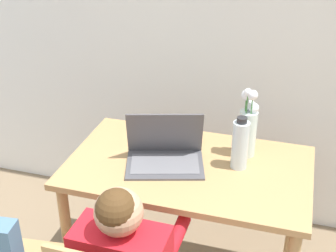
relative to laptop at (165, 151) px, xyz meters
name	(u,v)px	position (x,y,z in m)	size (l,w,h in m)	color
wall_back	(190,15)	(-0.08, 0.73, 0.44)	(6.40, 0.05, 2.50)	white
dining_table	(188,184)	(0.11, 0.01, -0.16)	(1.11, 0.66, 0.76)	tan
laptop	(165,151)	(0.00, 0.00, 0.00)	(0.41, 0.34, 0.24)	#4C4C51
flower_vase	(248,126)	(0.35, 0.17, 0.10)	(0.09, 0.09, 0.34)	silver
water_bottle	(240,144)	(0.33, 0.06, 0.06)	(0.08, 0.08, 0.25)	silver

